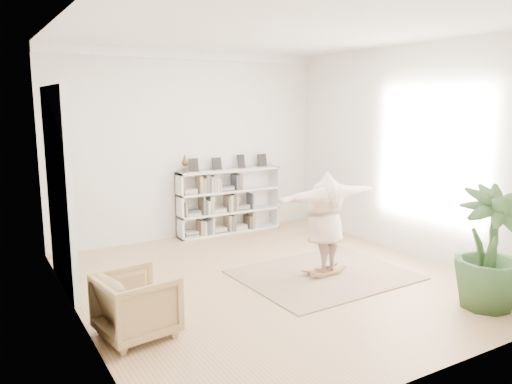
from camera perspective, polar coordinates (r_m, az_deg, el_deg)
floor at (r=7.60m, az=1.76°, el=-10.06°), size 6.00×6.00×0.00m
room_shell at (r=9.78m, az=-7.64°, el=15.31°), size 6.00×6.00×6.00m
doors at (r=7.52m, az=-21.54°, el=0.05°), size 0.09×1.78×2.92m
bookshelf at (r=10.14m, az=-3.10°, el=-1.12°), size 2.20×0.35×1.64m
armchair at (r=5.96m, az=-13.47°, el=-12.43°), size 0.93×0.91×0.74m
rug at (r=7.86m, az=7.75°, el=-9.36°), size 2.58×2.10×0.02m
rocker_board at (r=7.85m, az=7.76°, el=-8.98°), size 0.48×0.30×0.10m
person at (r=7.61m, az=7.91°, el=-3.12°), size 1.91×0.59×1.54m
houseplant at (r=7.08m, az=25.14°, el=-5.85°), size 1.17×1.17×1.59m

